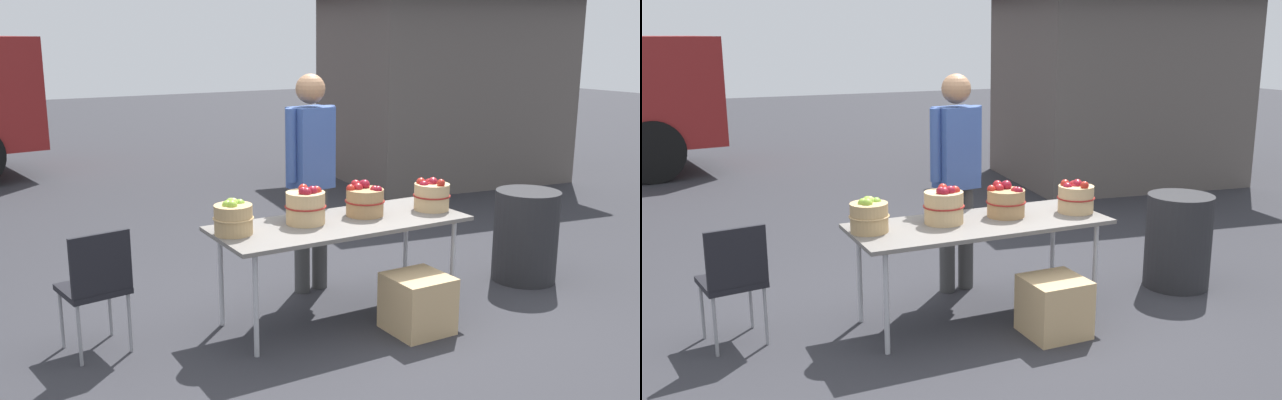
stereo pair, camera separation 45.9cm
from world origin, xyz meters
The scene contains 11 objects.
ground_plane centered at (0.00, 0.00, 0.00)m, with size 40.00×40.00×0.00m, color #2D2D33.
market_table centered at (0.00, 0.00, 0.71)m, with size 1.90×0.76×0.75m.
apple_basket_green_0 centered at (-0.81, 0.08, 0.87)m, with size 0.28×0.28×0.25m.
apple_basket_red_0 centered at (-0.25, 0.08, 0.88)m, with size 0.31×0.31×0.28m.
apple_basket_red_1 centered at (0.25, 0.07, 0.87)m, with size 0.30×0.30×0.26m.
apple_basket_red_2 centered at (0.80, -0.05, 0.87)m, with size 0.29×0.29×0.26m.
vendor_adult centered at (0.10, 0.63, 1.05)m, with size 0.47×0.28×1.79m.
food_kiosk centered at (4.16, 3.95, 1.38)m, with size 3.85×3.34×2.74m.
folding_chair centered at (-1.72, 0.26, 0.51)m, with size 0.45×0.45×0.86m.
trash_barrel centered at (1.83, -0.07, 0.39)m, with size 0.55×0.55×0.79m, color #262628.
produce_crate centered at (0.35, -0.49, 0.21)m, with size 0.42×0.42×0.42m, color tan.
Camera 1 is at (-2.64, -4.29, 2.10)m, focal length 39.89 mm.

